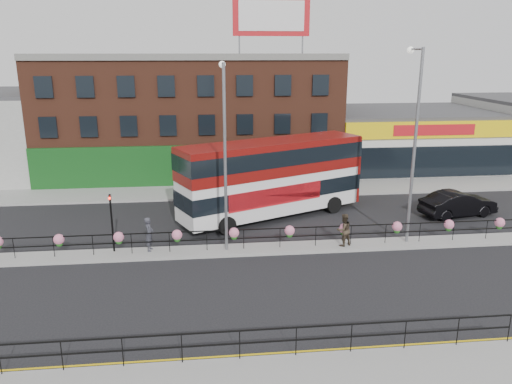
{
  "coord_description": "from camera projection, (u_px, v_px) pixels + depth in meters",
  "views": [
    {
      "loc": [
        -3.09,
        -25.34,
        10.56
      ],
      "look_at": [
        0.0,
        3.0,
        2.5
      ],
      "focal_mm": 35.0,
      "sensor_mm": 36.0,
      "label": 1
    }
  ],
  "objects": [
    {
      "name": "ground",
      "position": [
        262.0,
        250.0,
        27.44
      ],
      "size": [
        120.0,
        120.0,
        0.0
      ],
      "primitive_type": "plane",
      "color": "black",
      "rests_on": "ground"
    },
    {
      "name": "double_decker_bus",
      "position": [
        273.0,
        171.0,
        32.17
      ],
      "size": [
        12.62,
        7.89,
        5.08
      ],
      "color": "silver",
      "rests_on": "ground"
    },
    {
      "name": "median",
      "position": [
        262.0,
        249.0,
        27.42
      ],
      "size": [
        60.0,
        1.6,
        0.15
      ],
      "primitive_type": "cube",
      "color": "gray",
      "rests_on": "ground"
    },
    {
      "name": "yellow_line_outer",
      "position": [
        295.0,
        355.0,
        17.99
      ],
      "size": [
        60.0,
        0.1,
        0.01
      ],
      "primitive_type": "cube",
      "color": "gold",
      "rests_on": "ground"
    },
    {
      "name": "supermarket",
      "position": [
        404.0,
        138.0,
        47.42
      ],
      "size": [
        15.0,
        12.25,
        5.3
      ],
      "color": "silver",
      "rests_on": "ground"
    },
    {
      "name": "median_railing",
      "position": [
        262.0,
        233.0,
        27.15
      ],
      "size": [
        30.04,
        0.56,
        1.23
      ],
      "color": "black",
      "rests_on": "median"
    },
    {
      "name": "lamp_column_west",
      "position": [
        225.0,
        142.0,
        25.82
      ],
      "size": [
        0.36,
        1.74,
        9.93
      ],
      "color": "gray",
      "rests_on": "median"
    },
    {
      "name": "south_railing",
      "position": [
        240.0,
        338.0,
        17.31
      ],
      "size": [
        20.04,
        0.05,
        1.12
      ],
      "color": "black",
      "rests_on": "south_pavement"
    },
    {
      "name": "car",
      "position": [
        458.0,
        204.0,
        32.97
      ],
      "size": [
        3.86,
        5.83,
        1.68
      ],
      "primitive_type": "imported",
      "rotation": [
        0.0,
        0.0,
        1.78
      ],
      "color": "black",
      "rests_on": "ground"
    },
    {
      "name": "lamp_column_east",
      "position": [
        414.0,
        130.0,
        26.9
      ],
      "size": [
        0.38,
        1.87,
        10.66
      ],
      "color": "gray",
      "rests_on": "median"
    },
    {
      "name": "north_pavement",
      "position": [
        244.0,
        191.0,
        38.9
      ],
      "size": [
        60.0,
        4.0,
        0.15
      ],
      "primitive_type": "cube",
      "color": "gray",
      "rests_on": "ground"
    },
    {
      "name": "yellow_line_inner",
      "position": [
        294.0,
        352.0,
        18.16
      ],
      "size": [
        60.0,
        0.1,
        0.01
      ],
      "primitive_type": "cube",
      "color": "gold",
      "rests_on": "ground"
    },
    {
      "name": "pedestrian_b",
      "position": [
        344.0,
        230.0,
        27.51
      ],
      "size": [
        1.35,
        1.28,
        1.84
      ],
      "primitive_type": "imported",
      "rotation": [
        0.0,
        0.0,
        3.5
      ],
      "color": "#392F22",
      "rests_on": "median"
    },
    {
      "name": "billboard",
      "position": [
        271.0,
        16.0,
        38.45
      ],
      "size": [
        6.0,
        0.29,
        4.4
      ],
      "color": "#B41219",
      "rests_on": "brick_building"
    },
    {
      "name": "traffic_light_median",
      "position": [
        111.0,
        210.0,
        26.31
      ],
      "size": [
        0.15,
        0.28,
        3.65
      ],
      "color": "black",
      "rests_on": "median"
    },
    {
      "name": "pedestrian_a",
      "position": [
        149.0,
        234.0,
        26.82
      ],
      "size": [
        0.78,
        0.6,
        1.87
      ],
      "primitive_type": "imported",
      "rotation": [
        0.0,
        0.0,
        1.46
      ],
      "color": "#32333C",
      "rests_on": "median"
    },
    {
      "name": "brick_building",
      "position": [
        191.0,
        114.0,
        44.72
      ],
      "size": [
        25.0,
        12.21,
        10.3
      ],
      "color": "brown",
      "rests_on": "ground"
    }
  ]
}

